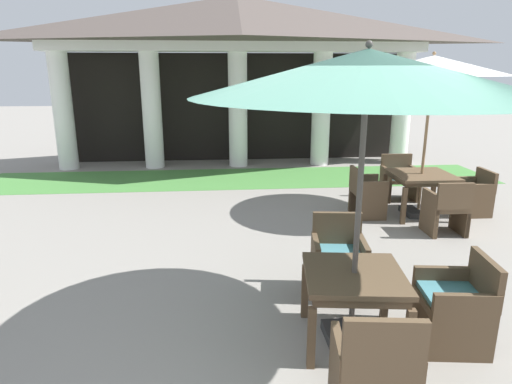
{
  "coord_description": "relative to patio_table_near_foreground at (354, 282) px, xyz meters",
  "views": [
    {
      "loc": [
        -0.54,
        -2.63,
        2.47
      ],
      "look_at": [
        -0.03,
        3.23,
        0.84
      ],
      "focal_mm": 31.08,
      "sensor_mm": 36.0,
      "label": 1
    }
  ],
  "objects": [
    {
      "name": "background_pavilion",
      "position": [
        -0.66,
        8.09,
        2.65
      ],
      "size": [
        9.95,
        3.19,
        4.2
      ],
      "color": "white",
      "rests_on": "ground"
    },
    {
      "name": "lawn_strip",
      "position": [
        -0.66,
        6.54,
        -0.6
      ],
      "size": [
        11.75,
        2.06,
        0.01
      ],
      "primitive_type": "cube",
      "color": "#47843D",
      "rests_on": "ground"
    },
    {
      "name": "patio_table_near_foreground",
      "position": [
        0.0,
        0.0,
        0.0
      ],
      "size": [
        0.99,
        0.99,
        0.7
      ],
      "rotation": [
        0.0,
        0.0,
        -0.13
      ],
      "color": "brown",
      "rests_on": "ground"
    },
    {
      "name": "patio_umbrella_near_foreground",
      "position": [
        -0.0,
        -0.0,
        1.82
      ],
      "size": [
        2.88,
        2.88,
        2.69
      ],
      "color": "#2D2D2D",
      "rests_on": "ground"
    },
    {
      "name": "patio_chair_near_foreground_south",
      "position": [
        -0.12,
        -0.94,
        -0.19
      ],
      "size": [
        0.63,
        0.56,
        0.91
      ],
      "rotation": [
        0.0,
        0.0,
        -0.13
      ],
      "color": "brown",
      "rests_on": "ground"
    },
    {
      "name": "patio_chair_near_foreground_east",
      "position": [
        0.94,
        -0.12,
        -0.19
      ],
      "size": [
        0.64,
        0.67,
        0.86
      ],
      "rotation": [
        0.0,
        0.0,
        1.44
      ],
      "color": "brown",
      "rests_on": "ground"
    },
    {
      "name": "patio_chair_near_foreground_north",
      "position": [
        0.12,
        0.94,
        -0.18
      ],
      "size": [
        0.65,
        0.63,
        0.89
      ],
      "rotation": [
        0.0,
        0.0,
        -3.27
      ],
      "color": "brown",
      "rests_on": "ground"
    },
    {
      "name": "patio_table_mid_left",
      "position": [
        2.29,
        3.59,
        0.04
      ],
      "size": [
        1.03,
        1.03,
        0.74
      ],
      "rotation": [
        0.0,
        0.0,
        -0.02
      ],
      "color": "brown",
      "rests_on": "ground"
    },
    {
      "name": "patio_umbrella_mid_left",
      "position": [
        2.29,
        3.59,
        1.89
      ],
      "size": [
        2.41,
        2.41,
        2.75
      ],
      "color": "#2D2D2D",
      "rests_on": "ground"
    },
    {
      "name": "patio_chair_mid_left_north",
      "position": [
        2.31,
        4.55,
        -0.19
      ],
      "size": [
        0.64,
        0.55,
        0.87
      ],
      "rotation": [
        0.0,
        0.0,
        -3.16
      ],
      "color": "brown",
      "rests_on": "ground"
    },
    {
      "name": "patio_chair_mid_left_west",
      "position": [
        1.33,
        3.6,
        -0.18
      ],
      "size": [
        0.53,
        0.6,
        0.85
      ],
      "rotation": [
        0.0,
        0.0,
        -1.59
      ],
      "color": "brown",
      "rests_on": "ground"
    },
    {
      "name": "patio_chair_mid_left_south",
      "position": [
        2.28,
        2.63,
        -0.18
      ],
      "size": [
        0.57,
        0.53,
        0.87
      ],
      "rotation": [
        0.0,
        0.0,
        -0.02
      ],
      "color": "brown",
      "rests_on": "ground"
    },
    {
      "name": "patio_chair_mid_left_east",
      "position": [
        3.25,
        3.57,
        -0.22
      ],
      "size": [
        0.55,
        0.62,
        0.78
      ],
      "rotation": [
        0.0,
        0.0,
        1.55
      ],
      "color": "brown",
      "rests_on": "ground"
    }
  ]
}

